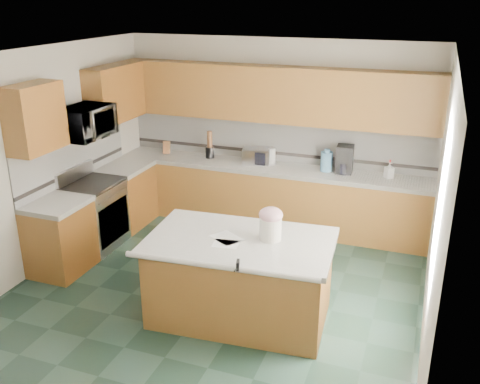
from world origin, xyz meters
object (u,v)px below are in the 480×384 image
at_px(island_top, 240,242).
at_px(soap_bottle_island, 276,224).
at_px(toaster_oven, 256,156).
at_px(knife_block, 167,148).
at_px(coffee_maker, 345,159).
at_px(island_base, 240,281).
at_px(treat_jar, 271,229).

bearing_deg(island_top, soap_bottle_island, 17.87).
bearing_deg(island_top, toaster_oven, 100.43).
bearing_deg(knife_block, island_top, -69.87).
xyz_separation_m(island_top, coffee_maker, (0.63, 2.51, 0.22)).
distance_m(island_top, knife_block, 3.27).
bearing_deg(toaster_oven, knife_block, 168.68).
height_order(toaster_oven, coffee_maker, coffee_maker).
distance_m(island_base, toaster_oven, 2.64).
height_order(soap_bottle_island, knife_block, soap_bottle_island).
distance_m(knife_block, toaster_oven, 1.47).
relative_size(treat_jar, knife_block, 1.22).
bearing_deg(knife_block, soap_bottle_island, -64.08).
height_order(island_top, treat_jar, treat_jar).
relative_size(treat_jar, soap_bottle_island, 0.71).
relative_size(island_base, toaster_oven, 4.61).
height_order(knife_block, toaster_oven, toaster_oven).
height_order(island_base, island_top, island_top).
distance_m(island_base, coffee_maker, 2.68).
relative_size(island_base, coffee_maker, 4.66).
bearing_deg(soap_bottle_island, treat_jar, -144.57).
distance_m(island_base, treat_jar, 0.68).
relative_size(soap_bottle_island, knife_block, 1.71).
bearing_deg(knife_block, treat_jar, -65.01).
bearing_deg(soap_bottle_island, coffee_maker, 79.99).
bearing_deg(knife_block, coffee_maker, -19.84).
bearing_deg(island_top, island_base, 0.00).
bearing_deg(coffee_maker, island_base, -107.73).
bearing_deg(soap_bottle_island, island_top, -160.79).
distance_m(island_top, treat_jar, 0.34).
relative_size(island_top, treat_jar, 8.11).
height_order(island_top, toaster_oven, toaster_oven).
bearing_deg(soap_bottle_island, knife_block, 133.37).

